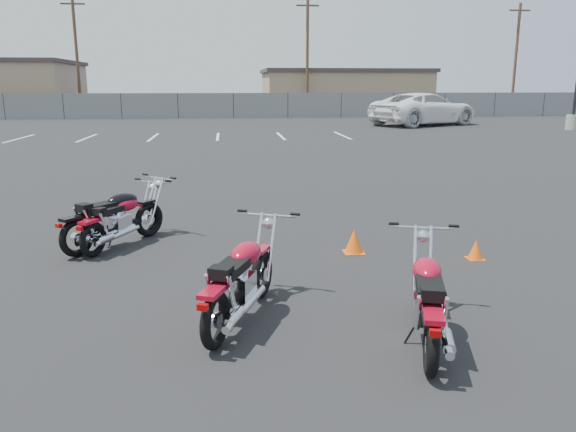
{
  "coord_description": "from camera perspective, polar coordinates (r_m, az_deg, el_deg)",
  "views": [
    {
      "loc": [
        -0.63,
        -6.9,
        2.43
      ],
      "look_at": [
        0.2,
        0.6,
        0.65
      ],
      "focal_mm": 35.0,
      "sensor_mm": 36.0,
      "label": 1
    }
  ],
  "objects": [
    {
      "name": "motorcycle_second_black",
      "position": [
        8.93,
        -17.22,
        -0.19
      ],
      "size": [
        1.58,
        1.75,
        0.97
      ],
      "color": "black",
      "rests_on": "ground"
    },
    {
      "name": "utility_pole_d",
      "position": [
        53.02,
        22.14,
        14.76
      ],
      "size": [
        1.8,
        0.24,
        9.0
      ],
      "color": "#4A3122",
      "rests_on": "ground"
    },
    {
      "name": "motorcycle_third_red",
      "position": [
        5.88,
        -4.76,
        -6.52
      ],
      "size": [
        1.14,
        1.95,
        0.97
      ],
      "color": "black",
      "rests_on": "ground"
    },
    {
      "name": "motorcycle_rear_red",
      "position": [
        5.56,
        14.01,
        -8.2
      ],
      "size": [
        0.94,
        1.92,
        0.95
      ],
      "color": "black",
      "rests_on": "ground"
    },
    {
      "name": "training_cone_extra",
      "position": [
        8.31,
        6.72,
        -2.56
      ],
      "size": [
        0.3,
        0.3,
        0.35
      ],
      "color": "#FC5B0D",
      "rests_on": "ground"
    },
    {
      "name": "chainlink_fence",
      "position": [
        41.93,
        -5.56,
        11.11
      ],
      "size": [
        80.06,
        0.06,
        1.8
      ],
      "color": "slate",
      "rests_on": "ground"
    },
    {
      "name": "training_cone_near",
      "position": [
        8.41,
        18.54,
        -3.26
      ],
      "size": [
        0.23,
        0.23,
        0.28
      ],
      "color": "#FC5B0D",
      "rests_on": "ground"
    },
    {
      "name": "tan_building_east",
      "position": [
        52.0,
        5.61,
        12.57
      ],
      "size": [
        14.4,
        9.4,
        3.7
      ],
      "color": "#9A8263",
      "rests_on": "ground"
    },
    {
      "name": "utility_pole_b",
      "position": [
        48.31,
        -20.67,
        15.12
      ],
      "size": [
        1.8,
        0.24,
        9.0
      ],
      "color": "#4A3122",
      "rests_on": "ground"
    },
    {
      "name": "white_van",
      "position": [
        35.34,
        13.71,
        11.41
      ],
      "size": [
        6.52,
        8.54,
        3.03
      ],
      "primitive_type": "imported",
      "rotation": [
        0.0,
        0.0,
        2.05
      ],
      "color": "white",
      "rests_on": "ground"
    },
    {
      "name": "parking_line_stripes",
      "position": [
        27.07,
        -10.35,
        7.91
      ],
      "size": [
        15.12,
        4.0,
        0.01
      ],
      "color": "silver",
      "rests_on": "ground"
    },
    {
      "name": "motorcycle_front_red",
      "position": [
        8.92,
        -16.63,
        -0.37
      ],
      "size": [
        1.2,
        1.76,
        0.9
      ],
      "color": "black",
      "rests_on": "ground"
    },
    {
      "name": "utility_pole_c",
      "position": [
        46.43,
        1.98,
        16.04
      ],
      "size": [
        1.8,
        0.24,
        9.0
      ],
      "color": "#4A3122",
      "rests_on": "ground"
    },
    {
      "name": "ground",
      "position": [
        7.34,
        -1.04,
        -6.06
      ],
      "size": [
        120.0,
        120.0,
        0.0
      ],
      "primitive_type": "plane",
      "color": "black",
      "rests_on": "ground"
    }
  ]
}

